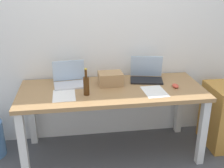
% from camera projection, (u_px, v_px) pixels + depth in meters
% --- Properties ---
extents(ground_plane, '(8.00, 8.00, 0.00)m').
position_uv_depth(ground_plane, '(112.00, 151.00, 3.04)').
color(ground_plane, '#515459').
extents(back_wall, '(5.20, 0.08, 2.60)m').
position_uv_depth(back_wall, '(106.00, 26.00, 2.96)').
color(back_wall, white).
rests_on(back_wall, ground).
extents(desk, '(1.85, 0.75, 0.75)m').
position_uv_depth(desk, '(112.00, 97.00, 2.80)').
color(desk, '#A37A4C').
rests_on(desk, ground).
extents(laptop_left, '(0.35, 0.27, 0.24)m').
position_uv_depth(laptop_left, '(70.00, 80.00, 2.85)').
color(laptop_left, silver).
rests_on(laptop_left, desk).
extents(laptop_right, '(0.38, 0.29, 0.25)m').
position_uv_depth(laptop_right, '(146.00, 75.00, 2.97)').
color(laptop_right, black).
rests_on(laptop_right, desk).
extents(beer_bottle, '(0.06, 0.06, 0.26)m').
position_uv_depth(beer_bottle, '(86.00, 85.00, 2.59)').
color(beer_bottle, '#47280F').
rests_on(beer_bottle, desk).
extents(computer_mouse, '(0.06, 0.10, 0.03)m').
position_uv_depth(computer_mouse, '(175.00, 86.00, 2.79)').
color(computer_mouse, '#D84C38').
rests_on(computer_mouse, desk).
extents(cardboard_box, '(0.25, 0.19, 0.13)m').
position_uv_depth(cardboard_box, '(111.00, 79.00, 2.84)').
color(cardboard_box, tan).
rests_on(cardboard_box, desk).
extents(paper_sheet_front_left, '(0.22, 0.30, 0.00)m').
position_uv_depth(paper_sheet_front_left, '(64.00, 95.00, 2.61)').
color(paper_sheet_front_left, white).
rests_on(paper_sheet_front_left, desk).
extents(paper_sheet_front_right, '(0.23, 0.31, 0.00)m').
position_uv_depth(paper_sheet_front_right, '(155.00, 92.00, 2.69)').
color(paper_sheet_front_right, white).
rests_on(paper_sheet_front_right, desk).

